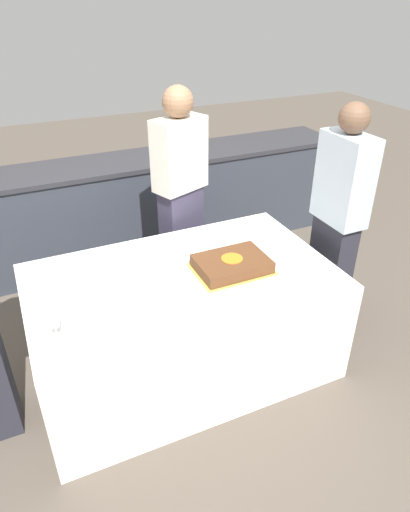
{
  "coord_description": "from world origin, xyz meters",
  "views": [
    {
      "loc": [
        -0.83,
        -2.16,
        2.24
      ],
      "look_at": [
        0.15,
        0.0,
        0.82
      ],
      "focal_mm": 32.0,
      "sensor_mm": 36.0,
      "label": 1
    }
  ],
  "objects_px": {
    "plate_stack": "(167,287)",
    "person_cutting_cake": "(181,197)",
    "cake": "(232,264)",
    "person_seated_right": "(337,221)",
    "wine_glass": "(54,319)"
  },
  "relations": [
    {
      "from": "cake",
      "to": "wine_glass",
      "type": "xyz_separation_m",
      "value": [
        -1.09,
        -0.2,
        0.07
      ]
    },
    {
      "from": "plate_stack",
      "to": "person_cutting_cake",
      "type": "height_order",
      "value": "person_cutting_cake"
    },
    {
      "from": "cake",
      "to": "plate_stack",
      "type": "distance_m",
      "value": 0.45
    },
    {
      "from": "plate_stack",
      "to": "person_cutting_cake",
      "type": "xyz_separation_m",
      "value": [
        0.45,
        0.89,
        0.12
      ]
    },
    {
      "from": "plate_stack",
      "to": "wine_glass",
      "type": "distance_m",
      "value": 0.66
    },
    {
      "from": "cake",
      "to": "person_seated_right",
      "type": "relative_size",
      "value": 0.29
    },
    {
      "from": "cake",
      "to": "person_seated_right",
      "type": "xyz_separation_m",
      "value": [
        0.84,
        0.06,
        0.09
      ]
    },
    {
      "from": "cake",
      "to": "person_seated_right",
      "type": "bearing_deg",
      "value": 4.33
    },
    {
      "from": "cake",
      "to": "person_cutting_cake",
      "type": "bearing_deg",
      "value": 90.0
    },
    {
      "from": "wine_glass",
      "to": "person_seated_right",
      "type": "bearing_deg",
      "value": 7.69
    },
    {
      "from": "person_cutting_cake",
      "to": "person_seated_right",
      "type": "xyz_separation_m",
      "value": [
        0.84,
        -0.78,
        -0.02
      ]
    },
    {
      "from": "wine_glass",
      "to": "person_cutting_cake",
      "type": "xyz_separation_m",
      "value": [
        1.09,
        1.04,
        0.04
      ]
    },
    {
      "from": "cake",
      "to": "plate_stack",
      "type": "height_order",
      "value": "cake"
    },
    {
      "from": "cake",
      "to": "person_cutting_cake",
      "type": "height_order",
      "value": "person_cutting_cake"
    },
    {
      "from": "person_seated_right",
      "to": "person_cutting_cake",
      "type": "bearing_deg",
      "value": -132.78
    }
  ]
}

